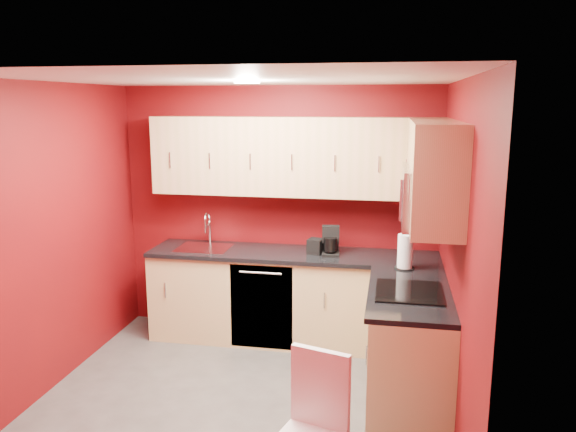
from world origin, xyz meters
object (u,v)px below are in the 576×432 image
(sink, at_px, (204,244))
(napkin_holder, at_px, (316,246))
(microwave, at_px, (429,196))
(paper_towel, at_px, (405,252))
(coffee_maker, at_px, (331,241))

(sink, relative_size, napkin_holder, 3.60)
(microwave, relative_size, paper_towel, 2.50)
(sink, distance_m, napkin_holder, 1.12)
(napkin_holder, relative_size, paper_towel, 0.47)
(coffee_maker, bearing_deg, napkin_holder, 164.61)
(sink, bearing_deg, coffee_maker, -1.95)
(coffee_maker, bearing_deg, sink, 171.15)
(napkin_holder, bearing_deg, microwave, -45.33)
(coffee_maker, distance_m, paper_towel, 0.76)
(coffee_maker, distance_m, napkin_holder, 0.16)
(coffee_maker, xyz_separation_m, napkin_holder, (-0.15, 0.02, -0.06))
(napkin_holder, bearing_deg, coffee_maker, -8.48)
(sink, relative_size, paper_towel, 1.71)
(microwave, xyz_separation_m, coffee_maker, (-0.82, 0.96, -0.61))
(microwave, distance_m, paper_towel, 0.88)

